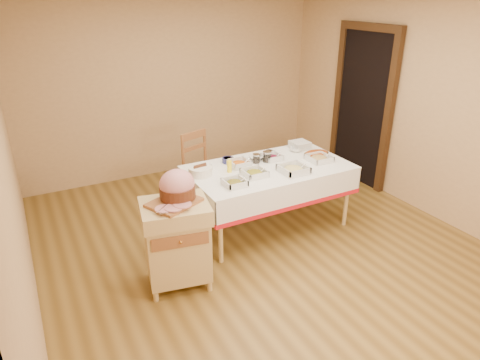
% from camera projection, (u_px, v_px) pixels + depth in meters
% --- Properties ---
extents(room_shell, '(5.00, 5.00, 5.00)m').
position_uv_depth(room_shell, '(261.00, 132.00, 4.24)').
color(room_shell, brown).
rests_on(room_shell, ground).
extents(doorway, '(0.09, 1.10, 2.20)m').
position_uv_depth(doorway, '(363.00, 105.00, 5.99)').
color(doorway, black).
rests_on(doorway, ground).
extents(dining_table, '(1.82, 1.02, 0.76)m').
position_uv_depth(dining_table, '(269.00, 180.00, 4.89)').
color(dining_table, tan).
rests_on(dining_table, ground).
extents(butcher_cart, '(0.68, 0.60, 0.85)m').
position_uv_depth(butcher_cart, '(177.00, 239.00, 3.93)').
color(butcher_cart, tan).
rests_on(butcher_cart, ground).
extents(dining_chair, '(0.54, 0.53, 0.97)m').
position_uv_depth(dining_chair, '(202.00, 169.00, 5.45)').
color(dining_chair, '#925930').
rests_on(dining_chair, ground).
extents(ham_on_board, '(0.45, 0.43, 0.30)m').
position_uv_depth(ham_on_board, '(177.00, 188.00, 3.78)').
color(ham_on_board, '#925930').
rests_on(ham_on_board, butcher_cart).
extents(serving_dish_a, '(0.22, 0.22, 0.10)m').
position_uv_depth(serving_dish_a, '(234.00, 183.00, 4.35)').
color(serving_dish_a, silver).
rests_on(serving_dish_a, dining_table).
extents(serving_dish_b, '(0.24, 0.24, 0.10)m').
position_uv_depth(serving_dish_b, '(254.00, 173.00, 4.58)').
color(serving_dish_b, silver).
rests_on(serving_dish_b, dining_table).
extents(serving_dish_c, '(0.28, 0.28, 0.11)m').
position_uv_depth(serving_dish_c, '(293.00, 169.00, 4.66)').
color(serving_dish_c, silver).
rests_on(serving_dish_c, dining_table).
extents(serving_dish_d, '(0.26, 0.26, 0.10)m').
position_uv_depth(serving_dish_d, '(319.00, 158.00, 4.98)').
color(serving_dish_d, silver).
rests_on(serving_dish_d, dining_table).
extents(serving_dish_e, '(0.23, 0.22, 0.11)m').
position_uv_depth(serving_dish_e, '(239.00, 163.00, 4.83)').
color(serving_dish_e, silver).
rests_on(serving_dish_e, dining_table).
extents(serving_dish_f, '(0.21, 0.20, 0.10)m').
position_uv_depth(serving_dish_f, '(272.00, 157.00, 5.02)').
color(serving_dish_f, silver).
rests_on(serving_dish_f, dining_table).
extents(small_bowl_left, '(0.11, 0.11, 0.05)m').
position_uv_depth(small_bowl_left, '(208.00, 167.00, 4.74)').
color(small_bowl_left, silver).
rests_on(small_bowl_left, dining_table).
extents(small_bowl_mid, '(0.14, 0.14, 0.06)m').
position_uv_depth(small_bowl_mid, '(228.00, 160.00, 4.93)').
color(small_bowl_mid, navy).
rests_on(small_bowl_mid, dining_table).
extents(small_bowl_right, '(0.11, 0.11, 0.06)m').
position_uv_depth(small_bowl_right, '(269.00, 152.00, 5.16)').
color(small_bowl_right, silver).
rests_on(small_bowl_right, dining_table).
extents(bowl_white_imported, '(0.20, 0.20, 0.04)m').
position_uv_depth(bowl_white_imported, '(256.00, 158.00, 5.03)').
color(bowl_white_imported, silver).
rests_on(bowl_white_imported, dining_table).
extents(bowl_small_imported, '(0.22, 0.22, 0.05)m').
position_uv_depth(bowl_small_imported, '(296.00, 149.00, 5.28)').
color(bowl_small_imported, silver).
rests_on(bowl_small_imported, dining_table).
extents(preserve_jar_left, '(0.09, 0.09, 0.11)m').
position_uv_depth(preserve_jar_left, '(256.00, 159.00, 4.91)').
color(preserve_jar_left, silver).
rests_on(preserve_jar_left, dining_table).
extents(preserve_jar_right, '(0.10, 0.10, 0.13)m').
position_uv_depth(preserve_jar_right, '(267.00, 157.00, 4.94)').
color(preserve_jar_right, silver).
rests_on(preserve_jar_right, dining_table).
extents(mustard_bottle, '(0.05, 0.05, 0.16)m').
position_uv_depth(mustard_bottle, '(229.00, 166.00, 4.66)').
color(mustard_bottle, yellow).
rests_on(mustard_bottle, dining_table).
extents(bread_basket, '(0.25, 0.25, 0.11)m').
position_uv_depth(bread_basket, '(200.00, 171.00, 4.59)').
color(bread_basket, white).
rests_on(bread_basket, dining_table).
extents(plate_stack, '(0.21, 0.21, 0.09)m').
position_uv_depth(plate_stack, '(300.00, 145.00, 5.37)').
color(plate_stack, silver).
rests_on(plate_stack, dining_table).
extents(brass_platter, '(0.33, 0.23, 0.04)m').
position_uv_depth(brass_platter, '(316.00, 154.00, 5.15)').
color(brass_platter, '#C58837').
rests_on(brass_platter, dining_table).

